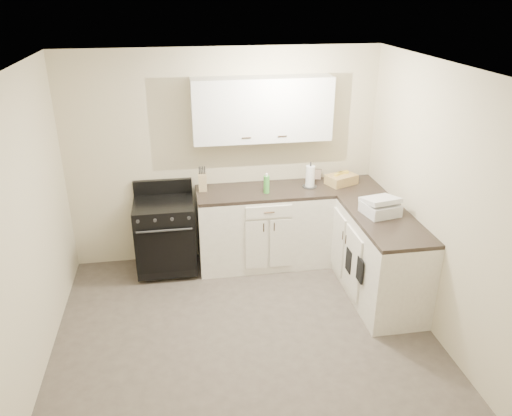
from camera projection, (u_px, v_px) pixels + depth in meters
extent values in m
plane|color=#473F38|center=(247.00, 344.00, 4.69)|extent=(3.60, 3.60, 0.00)
plane|color=white|center=(245.00, 72.00, 3.68)|extent=(3.60, 3.60, 0.00)
plane|color=beige|center=(224.00, 158.00, 5.81)|extent=(3.60, 0.00, 3.60)
plane|color=beige|center=(445.00, 210.00, 4.46)|extent=(0.00, 3.60, 3.60)
plane|color=beige|center=(20.00, 241.00, 3.92)|extent=(0.00, 3.60, 3.60)
plane|color=beige|center=(297.00, 374.00, 2.56)|extent=(3.60, 0.00, 3.60)
cube|color=white|center=(264.00, 228.00, 5.93)|extent=(1.55, 0.60, 0.90)
cube|color=white|center=(370.00, 247.00, 5.50)|extent=(0.60, 1.90, 0.90)
cube|color=black|center=(264.00, 192.00, 5.74)|extent=(1.55, 0.60, 0.04)
cube|color=black|center=(374.00, 208.00, 5.31)|extent=(0.60, 1.90, 0.04)
cube|color=silver|center=(262.00, 109.00, 5.50)|extent=(1.55, 0.30, 0.70)
cube|color=black|center=(166.00, 236.00, 5.73)|extent=(0.67, 0.58, 0.81)
cube|color=tan|center=(203.00, 182.00, 5.67)|extent=(0.09, 0.09, 0.20)
cylinder|color=white|center=(310.00, 177.00, 5.77)|extent=(0.11, 0.11, 0.25)
cylinder|color=green|center=(267.00, 184.00, 5.61)|extent=(0.09, 0.09, 0.20)
cube|color=black|center=(317.00, 174.00, 6.03)|extent=(0.11, 0.06, 0.13)
cube|color=tan|center=(341.00, 179.00, 5.89)|extent=(0.40, 0.34, 0.11)
cube|color=silver|center=(380.00, 209.00, 5.10)|extent=(0.38, 0.37, 0.12)
cylinder|color=silver|center=(374.00, 203.00, 5.20)|extent=(0.10, 0.10, 0.15)
cube|color=black|center=(360.00, 270.00, 4.94)|extent=(0.02, 0.14, 0.25)
cube|color=black|center=(349.00, 261.00, 5.25)|extent=(0.02, 0.15, 0.26)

